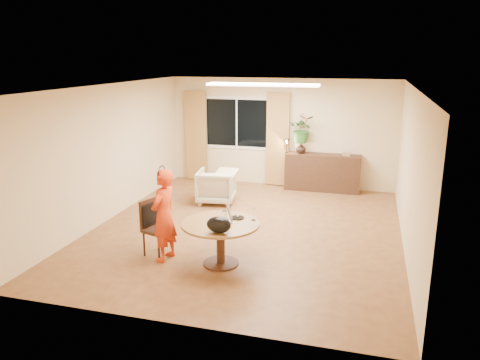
# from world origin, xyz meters

# --- Properties ---
(floor) EXTENTS (6.50, 6.50, 0.00)m
(floor) POSITION_xyz_m (0.00, 0.00, 0.00)
(floor) COLOR brown
(floor) RESTS_ON ground
(ceiling) EXTENTS (6.50, 6.50, 0.00)m
(ceiling) POSITION_xyz_m (0.00, 0.00, 2.60)
(ceiling) COLOR white
(ceiling) RESTS_ON wall_back
(wall_back) EXTENTS (5.50, 0.00, 5.50)m
(wall_back) POSITION_xyz_m (0.00, 3.25, 1.30)
(wall_back) COLOR beige
(wall_back) RESTS_ON floor
(wall_left) EXTENTS (0.00, 6.50, 6.50)m
(wall_left) POSITION_xyz_m (-2.75, 0.00, 1.30)
(wall_left) COLOR beige
(wall_left) RESTS_ON floor
(wall_right) EXTENTS (0.00, 6.50, 6.50)m
(wall_right) POSITION_xyz_m (2.75, 0.00, 1.30)
(wall_right) COLOR beige
(wall_right) RESTS_ON floor
(window) EXTENTS (1.70, 0.03, 1.30)m
(window) POSITION_xyz_m (-1.10, 3.23, 1.50)
(window) COLOR white
(window) RESTS_ON wall_back
(curtain_left) EXTENTS (0.55, 0.08, 2.25)m
(curtain_left) POSITION_xyz_m (-2.15, 3.15, 1.15)
(curtain_left) COLOR olive
(curtain_left) RESTS_ON wall_back
(curtain_right) EXTENTS (0.55, 0.08, 2.25)m
(curtain_right) POSITION_xyz_m (-0.05, 3.15, 1.15)
(curtain_right) COLOR olive
(curtain_right) RESTS_ON wall_back
(ceiling_panel) EXTENTS (2.20, 0.35, 0.05)m
(ceiling_panel) POSITION_xyz_m (0.00, 1.20, 2.57)
(ceiling_panel) COLOR white
(ceiling_panel) RESTS_ON ceiling
(dining_table) EXTENTS (1.19, 1.19, 0.68)m
(dining_table) POSITION_xyz_m (-0.01, -1.52, 0.53)
(dining_table) COLOR brown
(dining_table) RESTS_ON floor
(dining_chair) EXTENTS (0.54, 0.51, 0.90)m
(dining_chair) POSITION_xyz_m (-1.08, -1.45, 0.45)
(dining_chair) COLOR black
(dining_chair) RESTS_ON floor
(child) EXTENTS (0.57, 0.42, 1.46)m
(child) POSITION_xyz_m (-0.91, -1.58, 0.73)
(child) COLOR red
(child) RESTS_ON floor
(laptop) EXTENTS (0.42, 0.33, 0.25)m
(laptop) POSITION_xyz_m (-0.05, -1.46, 0.80)
(laptop) COLOR #B7B7BC
(laptop) RESTS_ON dining_table
(tumbler) EXTENTS (0.10, 0.10, 0.11)m
(tumbler) POSITION_xyz_m (-0.01, -1.30, 0.73)
(tumbler) COLOR white
(tumbler) RESTS_ON dining_table
(wine_glass) EXTENTS (0.08, 0.08, 0.20)m
(wine_glass) POSITION_xyz_m (0.45, -1.28, 0.78)
(wine_glass) COLOR white
(wine_glass) RESTS_ON dining_table
(pot_lid) EXTENTS (0.21, 0.21, 0.03)m
(pot_lid) POSITION_xyz_m (0.19, -1.26, 0.69)
(pot_lid) COLOR white
(pot_lid) RESTS_ON dining_table
(handbag) EXTENTS (0.40, 0.29, 0.24)m
(handbag) POSITION_xyz_m (0.10, -1.92, 0.80)
(handbag) COLOR black
(handbag) RESTS_ON dining_table
(armchair) EXTENTS (0.88, 0.90, 0.73)m
(armchair) POSITION_xyz_m (-1.06, 1.45, 0.36)
(armchair) COLOR beige
(armchair) RESTS_ON floor
(throw) EXTENTS (0.50, 0.59, 0.03)m
(throw) POSITION_xyz_m (-0.83, 1.39, 0.74)
(throw) COLOR beige
(throw) RESTS_ON armchair
(sideboard) EXTENTS (1.75, 0.43, 0.87)m
(sideboard) POSITION_xyz_m (1.07, 3.01, 0.44)
(sideboard) COLOR black
(sideboard) RESTS_ON floor
(vase) EXTENTS (0.29, 0.29, 0.25)m
(vase) POSITION_xyz_m (0.54, 3.01, 1.00)
(vase) COLOR black
(vase) RESTS_ON sideboard
(bouquet) EXTENTS (0.65, 0.59, 0.66)m
(bouquet) POSITION_xyz_m (0.56, 3.01, 1.45)
(bouquet) COLOR #316927
(bouquet) RESTS_ON vase
(book_stack) EXTENTS (0.20, 0.15, 0.08)m
(book_stack) POSITION_xyz_m (1.59, 3.01, 0.91)
(book_stack) COLOR olive
(book_stack) RESTS_ON sideboard
(desk_lamp) EXTENTS (0.18, 0.18, 0.35)m
(desk_lamp) POSITION_xyz_m (0.21, 2.96, 1.05)
(desk_lamp) COLOR black
(desk_lamp) RESTS_ON sideboard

